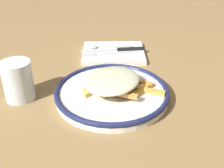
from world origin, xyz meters
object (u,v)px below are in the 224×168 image
Objects in this scene: fries_heap at (114,82)px; knife at (118,50)px; napkin at (113,53)px; water_glass at (18,81)px; fork at (109,54)px; plate at (112,93)px; spoon at (103,47)px.

fries_heap reaches higher than knife.
water_glass is at bearing 139.21° from napkin.
water_glass is (-0.27, 0.23, 0.04)m from napkin.
fork is at bearing 157.76° from napkin.
plate is 1.37× the size of knife.
napkin is at bearing 0.43° from plate.
water_glass is (-0.29, 0.19, 0.03)m from spoon.
fork is 0.84× the size of knife.
fork is 1.77× the size of water_glass.
knife is (0.00, -0.02, 0.01)m from napkin.
plate reaches higher than spoon.
spoon reaches higher than fork.
napkin is 2.02× the size of water_glass.
plate is at bearing 101.78° from fries_heap.
plate reaches higher than knife.
knife reaches higher than napkin.
fries_heap reaches higher than napkin.
fries_heap reaches higher than fork.
spoon reaches higher than knife.
plate is 2.90× the size of water_glass.
water_glass reaches higher than fork.
fork reaches higher than napkin.
plate is 1.43× the size of napkin.
fries_heap is 1.12× the size of napkin.
spoon is at bearing 7.33° from plate.
fork is 0.32m from water_glass.
fries_heap is 1.07× the size of knife.
plate is at bearing -176.52° from fork.
water_glass reaches higher than napkin.
water_glass is at bearing 91.46° from fries_heap.
fries_heap is 2.26× the size of water_glass.
fork is (0.23, 0.01, 0.00)m from plate.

